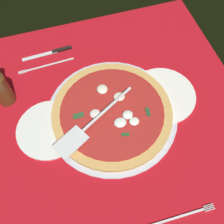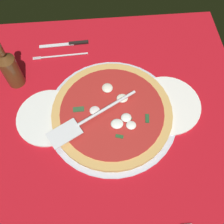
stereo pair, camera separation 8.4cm
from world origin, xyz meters
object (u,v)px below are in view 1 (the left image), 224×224
at_px(pizza, 112,112).
at_px(place_setting_far, 49,59).
at_px(dinner_plate_left, 49,129).
at_px(dinner_plate_right, 162,95).
at_px(pizza_server, 91,123).

xyz_separation_m(pizza, place_setting_far, (-0.16, 0.29, -0.01)).
distance_m(dinner_plate_left, dinner_plate_right, 0.40).
relative_size(dinner_plate_right, place_setting_far, 1.08).
height_order(dinner_plate_left, pizza_server, pizza_server).
bearing_deg(pizza_server, place_setting_far, -105.23).
xyz_separation_m(dinner_plate_left, place_setting_far, (0.05, 0.28, -0.00)).
relative_size(dinner_plate_left, pizza_server, 0.72).
bearing_deg(dinner_plate_left, pizza, -1.41).
height_order(dinner_plate_right, pizza, pizza).
xyz_separation_m(pizza_server, place_setting_far, (-0.08, 0.32, -0.04)).
bearing_deg(dinner_plate_left, dinner_plate_right, 1.95).
relative_size(dinner_plate_left, pizza, 0.53).
bearing_deg(pizza, dinner_plate_right, 5.69).
xyz_separation_m(dinner_plate_left, pizza_server, (0.13, -0.04, 0.04)).
bearing_deg(pizza, dinner_plate_left, 178.59).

